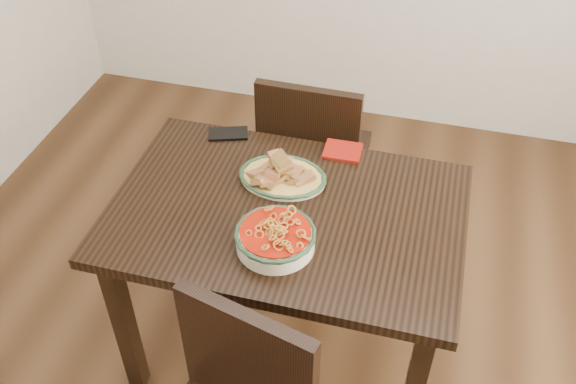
% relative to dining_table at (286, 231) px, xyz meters
% --- Properties ---
extents(floor, '(3.50, 3.50, 0.00)m').
position_rel_dining_table_xyz_m(floor, '(0.05, -0.03, -0.65)').
color(floor, '#382211').
rests_on(floor, ground).
extents(dining_table, '(1.17, 0.78, 0.75)m').
position_rel_dining_table_xyz_m(dining_table, '(0.00, 0.00, 0.00)').
color(dining_table, black).
rests_on(dining_table, ground).
extents(chair_far, '(0.43, 0.43, 0.89)m').
position_rel_dining_table_xyz_m(chair_far, '(-0.05, 0.63, -0.15)').
color(chair_far, black).
rests_on(chair_far, ground).
extents(fish_plate, '(0.30, 0.23, 0.11)m').
position_rel_dining_table_xyz_m(fish_plate, '(-0.05, 0.14, 0.15)').
color(fish_plate, beige).
rests_on(fish_plate, dining_table).
extents(noodle_bowl, '(0.25, 0.25, 0.08)m').
position_rel_dining_table_xyz_m(noodle_bowl, '(0.01, -0.17, 0.15)').
color(noodle_bowl, '#F0E8CB').
rests_on(noodle_bowl, dining_table).
extents(smartphone, '(0.17, 0.12, 0.01)m').
position_rel_dining_table_xyz_m(smartphone, '(-0.32, 0.34, 0.11)').
color(smartphone, black).
rests_on(smartphone, dining_table).
extents(napkin, '(0.14, 0.11, 0.01)m').
position_rel_dining_table_xyz_m(napkin, '(0.12, 0.35, 0.11)').
color(napkin, '#99140B').
rests_on(napkin, dining_table).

